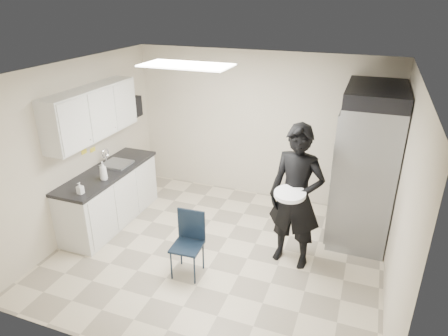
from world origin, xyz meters
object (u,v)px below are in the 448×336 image
at_px(lower_counter, 110,198).
at_px(commercial_fridge, 365,171).
at_px(folding_chair, 187,247).
at_px(man_tuxedo, 296,198).

bearing_deg(lower_counter, commercial_fridge, 15.88).
height_order(lower_counter, folding_chair, lower_counter).
bearing_deg(man_tuxedo, lower_counter, -171.43).
height_order(lower_counter, man_tuxedo, man_tuxedo).
relative_size(commercial_fridge, folding_chair, 2.46).
bearing_deg(commercial_fridge, man_tuxedo, -126.61).
xyz_separation_m(commercial_fridge, man_tuxedo, (-0.81, -1.09, -0.06)).
bearing_deg(commercial_fridge, folding_chair, -137.62).
bearing_deg(man_tuxedo, commercial_fridge, 62.23).
relative_size(commercial_fridge, man_tuxedo, 1.06).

